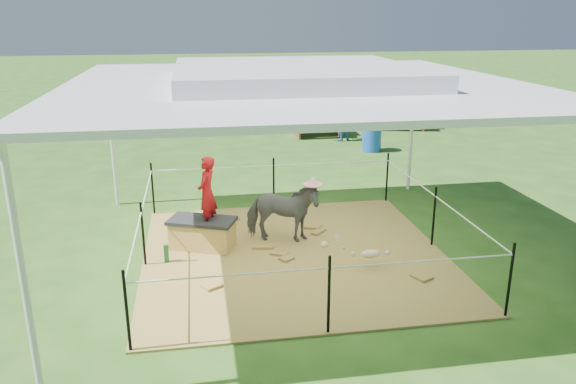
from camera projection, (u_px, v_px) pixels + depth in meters
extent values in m
plane|color=#2D5919|center=(294.00, 256.00, 8.70)|extent=(90.00, 90.00, 0.00)
cube|color=brown|center=(294.00, 255.00, 8.70)|extent=(4.60, 4.60, 0.03)
cylinder|color=silver|center=(112.00, 139.00, 10.65)|extent=(0.07, 0.07, 2.60)
cylinder|color=silver|center=(412.00, 129.00, 11.59)|extent=(0.07, 0.07, 2.60)
cylinder|color=silver|center=(24.00, 282.00, 5.02)|extent=(0.07, 0.07, 2.60)
cube|color=white|center=(295.00, 84.00, 7.90)|extent=(6.30, 6.30, 0.08)
cube|color=white|center=(295.00, 73.00, 7.85)|extent=(3.30, 3.30, 0.22)
cylinder|color=black|center=(153.00, 189.00, 10.31)|extent=(0.04, 0.04, 1.00)
cylinder|color=black|center=(274.00, 183.00, 10.66)|extent=(0.04, 0.04, 1.00)
cylinder|color=black|center=(387.00, 178.00, 11.02)|extent=(0.04, 0.04, 1.00)
cylinder|color=black|center=(143.00, 235.00, 8.20)|extent=(0.04, 0.04, 1.00)
cylinder|color=black|center=(434.00, 217.00, 8.90)|extent=(0.04, 0.04, 1.00)
cylinder|color=black|center=(127.00, 312.00, 6.08)|extent=(0.04, 0.04, 1.00)
cylinder|color=black|center=(329.00, 296.00, 6.44)|extent=(0.04, 0.04, 1.00)
cylinder|color=black|center=(510.00, 281.00, 6.79)|extent=(0.04, 0.04, 1.00)
cylinder|color=white|center=(274.00, 166.00, 10.56)|extent=(4.50, 0.02, 0.02)
cylinder|color=white|center=(330.00, 268.00, 6.33)|extent=(4.50, 0.02, 0.02)
cylinder|color=white|center=(436.00, 196.00, 8.80)|extent=(0.02, 4.50, 0.02)
cylinder|color=white|center=(141.00, 212.00, 8.09)|extent=(0.02, 4.50, 0.02)
cube|color=#B68442|center=(203.00, 235.00, 8.87)|extent=(1.07, 0.80, 0.43)
cube|color=black|center=(202.00, 221.00, 8.80)|extent=(1.15, 0.88, 0.05)
imported|color=#AA1016|center=(207.00, 187.00, 8.65)|extent=(0.41, 0.49, 1.16)
cylinder|color=#19712F|center=(166.00, 253.00, 8.39)|extent=(0.10, 0.10, 0.27)
imported|color=#4F4F54|center=(282.00, 212.00, 9.02)|extent=(1.28, 0.81, 1.00)
cylinder|color=pink|center=(282.00, 178.00, 8.85)|extent=(0.31, 0.31, 0.15)
cylinder|color=blue|center=(372.00, 137.00, 15.15)|extent=(0.61, 0.61, 0.79)
cube|color=brown|center=(317.00, 124.00, 17.14)|extent=(1.65, 1.20, 0.68)
cube|color=brown|center=(399.00, 116.00, 18.25)|extent=(2.03, 1.65, 0.75)
imported|color=teal|center=(341.00, 121.00, 16.34)|extent=(0.70, 0.63, 1.17)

